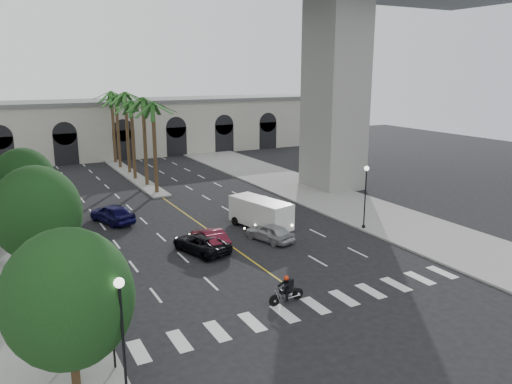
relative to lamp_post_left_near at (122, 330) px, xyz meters
name	(u,v)px	position (x,y,z in m)	size (l,w,h in m)	color
ground	(301,295)	(11.40, 5.00, -3.22)	(140.00, 140.00, 0.00)	black
sidewalk_left	(6,256)	(-3.60, 20.00, -3.15)	(8.00, 100.00, 0.15)	gray
sidewalk_right	(345,204)	(26.40, 20.00, -3.15)	(8.00, 100.00, 0.15)	gray
median	(133,176)	(11.40, 43.00, -3.12)	(2.00, 24.00, 0.20)	gray
pier_building	(102,129)	(11.40, 60.00, 1.04)	(71.00, 10.50, 8.50)	beige
bridge	(204,6)	(14.82, 27.00, 15.29)	(75.00, 13.00, 26.00)	gray
palm_a	(153,108)	(11.40, 33.00, 5.88)	(3.20, 3.20, 10.30)	#47331E
palm_b	(143,103)	(11.50, 37.00, 6.15)	(3.20, 3.20, 10.60)	#47331E
palm_c	(131,105)	(11.20, 41.00, 5.69)	(3.20, 3.20, 10.10)	#47331E
palm_d	(125,97)	(11.55, 45.00, 6.43)	(3.20, 3.20, 10.90)	#47331E
palm_e	(116,99)	(11.30, 49.00, 5.97)	(3.20, 3.20, 10.40)	#47331E
palm_f	(111,96)	(11.60, 53.00, 6.24)	(3.20, 3.20, 10.70)	#47331E
street_tree_near	(68,299)	(-1.60, 2.00, 0.80)	(5.20, 5.20, 6.89)	#382616
street_tree_mid	(37,213)	(-1.60, 15.00, 0.99)	(5.44, 5.44, 7.21)	#382616
street_tree_far	(24,181)	(-1.60, 27.00, 0.68)	(5.04, 5.04, 6.68)	#382616
lamp_post_left_near	(122,330)	(0.00, 0.00, 0.00)	(0.40, 0.40, 5.35)	black
lamp_post_left_far	(54,203)	(0.00, 21.00, 0.00)	(0.40, 0.40, 5.35)	black
lamp_post_right	(365,192)	(22.80, 13.00, 0.00)	(0.40, 0.40, 5.35)	black
traffic_signal_near	(112,318)	(0.10, 2.50, -0.71)	(0.25, 0.18, 3.65)	black
traffic_signal_far	(94,284)	(0.10, 6.50, -0.71)	(0.25, 0.18, 3.65)	black
motorcycle_rider	(287,290)	(10.23, 4.59, -2.48)	(2.28, 0.62, 1.64)	black
car_a	(270,232)	(14.54, 14.18, -2.52)	(1.66, 4.13, 1.41)	#ABACB0
car_b	(210,238)	(9.90, 14.91, -2.49)	(1.54, 4.42, 1.46)	#53101E
car_c	(201,243)	(8.96, 14.41, -2.54)	(2.26, 4.89, 1.36)	black
car_d	(260,204)	(17.64, 21.53, -2.43)	(2.21, 5.43, 1.58)	slate
car_e	(112,213)	(4.91, 24.71, -2.39)	(1.97, 4.89, 1.67)	#120F49
cargo_van	(261,213)	(15.42, 17.21, -1.85)	(3.41, 6.13, 2.47)	silver
pedestrian_b	(4,292)	(-3.90, 10.91, -2.09)	(0.95, 0.74, 1.96)	black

